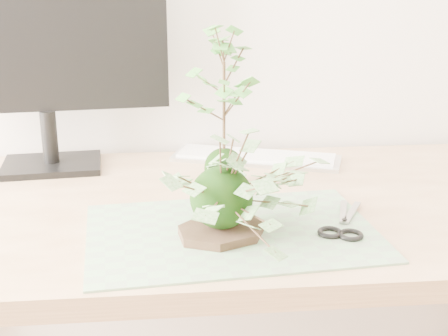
{
  "coord_description": "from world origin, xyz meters",
  "views": [
    {
      "loc": [
        -0.1,
        0.09,
        1.19
      ],
      "look_at": [
        0.0,
        1.14,
        0.84
      ],
      "focal_mm": 50.0,
      "sensor_mm": 36.0,
      "label": 1
    }
  ],
  "objects_px": {
    "ivy_kokedama": "(221,169)",
    "monitor": "(42,46)",
    "keyboard": "(256,157)",
    "desk": "(248,241)",
    "maple_kokedama": "(224,72)"
  },
  "relations": [
    {
      "from": "ivy_kokedama",
      "to": "monitor",
      "type": "relative_size",
      "value": 0.62
    },
    {
      "from": "keyboard",
      "to": "desk",
      "type": "bearing_deg",
      "value": -82.61
    },
    {
      "from": "monitor",
      "to": "keyboard",
      "type": "bearing_deg",
      "value": -4.42
    },
    {
      "from": "desk",
      "to": "monitor",
      "type": "relative_size",
      "value": 2.93
    },
    {
      "from": "ivy_kokedama",
      "to": "maple_kokedama",
      "type": "height_order",
      "value": "maple_kokedama"
    },
    {
      "from": "ivy_kokedama",
      "to": "keyboard",
      "type": "xyz_separation_m",
      "value": [
        0.12,
        0.43,
        -0.12
      ]
    },
    {
      "from": "keyboard",
      "to": "monitor",
      "type": "bearing_deg",
      "value": -160.6
    },
    {
      "from": "monitor",
      "to": "ivy_kokedama",
      "type": "bearing_deg",
      "value": -55.19
    },
    {
      "from": "maple_kokedama",
      "to": "monitor",
      "type": "relative_size",
      "value": 0.63
    },
    {
      "from": "keyboard",
      "to": "ivy_kokedama",
      "type": "bearing_deg",
      "value": -87.3
    },
    {
      "from": "ivy_kokedama",
      "to": "desk",
      "type": "bearing_deg",
      "value": 66.98
    },
    {
      "from": "monitor",
      "to": "desk",
      "type": "bearing_deg",
      "value": -36.31
    },
    {
      "from": "desk",
      "to": "ivy_kokedama",
      "type": "relative_size",
      "value": 4.76
    },
    {
      "from": "ivy_kokedama",
      "to": "keyboard",
      "type": "distance_m",
      "value": 0.46
    },
    {
      "from": "maple_kokedama",
      "to": "keyboard",
      "type": "bearing_deg",
      "value": 61.49
    }
  ]
}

